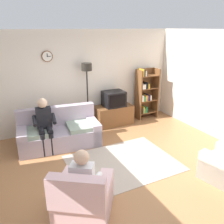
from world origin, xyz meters
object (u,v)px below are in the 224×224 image
at_px(armchair_near_window, 84,199).
at_px(person_in_left_armchair, 84,178).
at_px(tv_stand, 113,115).
at_px(bookshelf, 145,94).
at_px(tv, 114,99).
at_px(floor_lamp, 87,78).
at_px(couch, 59,133).
at_px(person_on_couch, 45,122).

relative_size(armchair_near_window, person_in_left_armchair, 1.05).
height_order(tv_stand, bookshelf, bookshelf).
height_order(tv, floor_lamp, floor_lamp).
distance_m(tv, bookshelf, 1.16).
distance_m(tv, armchair_near_window, 3.68).
distance_m(couch, floor_lamp, 1.67).
height_order(tv, person_in_left_armchair, person_in_left_armchair).
distance_m(bookshelf, armchair_near_window, 4.49).
bearing_deg(armchair_near_window, floor_lamp, 67.39).
relative_size(bookshelf, armchair_near_window, 1.35).
bearing_deg(tv, tv_stand, 90.00).
bearing_deg(couch, armchair_near_window, -96.52).
bearing_deg(tv, floor_lamp, 170.72).
distance_m(tv, floor_lamp, 1.00).
bearing_deg(tv, bookshelf, 4.72).
distance_m(armchair_near_window, person_in_left_armchair, 0.33).
relative_size(tv_stand, armchair_near_window, 0.93).
bearing_deg(person_in_left_armchair, person_on_couch, 92.74).
bearing_deg(person_on_couch, person_in_left_armchair, -87.26).
distance_m(tv_stand, armchair_near_window, 3.67).
relative_size(tv_stand, floor_lamp, 0.59).
bearing_deg(floor_lamp, person_in_left_armchair, -112.29).
height_order(couch, floor_lamp, floor_lamp).
distance_m(floor_lamp, person_on_couch, 1.74).
relative_size(bookshelf, person_in_left_armchair, 1.41).
height_order(couch, armchair_near_window, same).
bearing_deg(bookshelf, tv_stand, -176.48).
bearing_deg(floor_lamp, tv_stand, -7.47).
bearing_deg(tv_stand, person_in_left_armchair, -124.18).
relative_size(couch, armchair_near_window, 1.69).
bearing_deg(bookshelf, person_in_left_armchair, -136.22).
height_order(armchair_near_window, person_in_left_armchair, person_in_left_armchair).
bearing_deg(person_in_left_armchair, couch, 84.47).
xyz_separation_m(armchair_near_window, person_on_couch, (-0.06, 2.34, 0.41)).
relative_size(tv_stand, person_in_left_armchair, 0.98).
xyz_separation_m(tv_stand, person_on_couch, (-2.12, -0.69, 0.41)).
bearing_deg(person_on_couch, tv, 17.40).
height_order(couch, person_in_left_armchair, person_in_left_armchair).
relative_size(couch, person_on_couch, 1.60).
bearing_deg(armchair_near_window, couch, 83.48).
relative_size(tv, bookshelf, 0.38).
distance_m(tv_stand, tv, 0.51).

